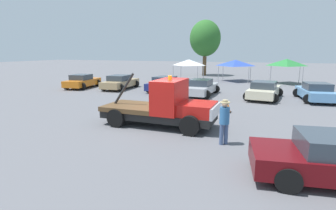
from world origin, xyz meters
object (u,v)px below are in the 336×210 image
canopy_tent_white (189,62)px  traffic_cone (228,108)px  tree_left (205,38)px  canopy_tent_green (287,62)px  canopy_tent_blue (235,63)px  parked_car_skyblue (316,92)px  parked_car_tan (120,82)px  tow_truck (165,107)px  parked_car_navy (166,84)px  parked_car_orange (82,81)px  person_near_truck (224,118)px  parked_car_cream (264,90)px  parked_car_silver (201,87)px

canopy_tent_white → traffic_cone: (7.13, -16.12, -1.95)m
tree_left → canopy_tent_green: bearing=-32.5°
canopy_tent_blue → traffic_cone: 17.31m
parked_car_skyblue → canopy_tent_blue: (-7.07, 11.14, 1.55)m
parked_car_tan → traffic_cone: (11.11, -6.36, -0.39)m
tow_truck → parked_car_navy: tow_truck is taller
parked_car_orange → canopy_tent_green: size_ratio=1.39×
person_near_truck → parked_car_cream: bearing=-48.8°
parked_car_orange → tree_left: bearing=-31.6°
tree_left → parked_car_tan: bearing=-103.9°
person_near_truck → parked_car_orange: size_ratio=0.39×
tow_truck → parked_car_navy: 11.47m
parked_car_orange → parked_car_tan: bearing=-87.5°
canopy_tent_green → parked_car_silver: bearing=-121.6°
person_near_truck → tree_left: (-7.49, 29.13, 4.37)m
person_near_truck → parked_car_navy: (-7.17, 12.26, -0.39)m
parked_car_tan → parked_car_skyblue: bearing=-93.8°
parked_car_silver → tree_left: tree_left is taller
parked_car_orange → parked_car_tan: (3.90, 0.65, 0.00)m
parked_car_orange → parked_car_silver: (12.05, -0.27, 0.00)m
person_near_truck → parked_car_silver: bearing=-24.3°
tow_truck → canopy_tent_white: 20.72m
parked_car_silver → traffic_cone: 6.20m
tow_truck → canopy_tent_white: (-4.70, 20.14, 1.25)m
tree_left → parked_car_cream: bearing=-64.0°
tow_truck → canopy_tent_green: canopy_tent_green is taller
canopy_tent_blue → parked_car_orange: bearing=-139.5°
parked_car_orange → parked_car_silver: bearing=-98.3°
parked_car_orange → tree_left: size_ratio=0.55×
parked_car_navy → parked_car_tan: bearing=100.5°
parked_car_silver → parked_car_cream: (4.85, 0.14, 0.00)m
parked_car_tan → parked_car_silver: same height
parked_car_skyblue → tree_left: bearing=26.7°
canopy_tent_green → parked_car_navy: bearing=-136.4°
parked_car_orange → traffic_cone: parked_car_orange is taller
parked_car_navy → canopy_tent_white: size_ratio=1.55×
tow_truck → parked_car_tan: size_ratio=1.17×
tree_left → traffic_cone: bearing=-73.7°
tow_truck → parked_car_cream: (4.32, 9.61, -0.30)m
canopy_tent_blue → canopy_tent_green: canopy_tent_green is taller
tow_truck → parked_car_orange: bearing=142.7°
person_near_truck → parked_car_orange: bearing=11.9°
parked_car_tan → parked_car_silver: size_ratio=1.00×
person_near_truck → canopy_tent_green: canopy_tent_green is taller
canopy_tent_blue → traffic_cone: size_ratio=6.31×
tow_truck → parked_car_silver: 9.48m
parked_car_navy → parked_car_skyblue: same height
canopy_tent_white → canopy_tent_blue: bearing=10.4°
parked_car_silver → canopy_tent_white: (-4.17, 10.68, 1.56)m
tree_left → traffic_cone: (6.86, -23.55, -5.15)m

